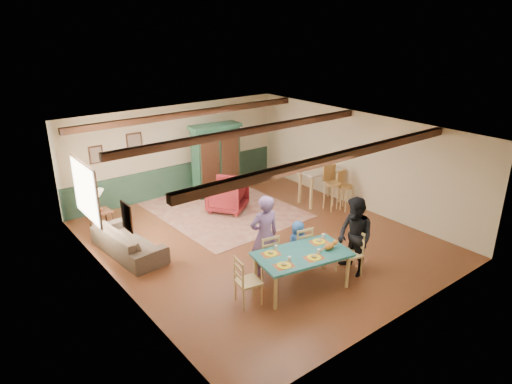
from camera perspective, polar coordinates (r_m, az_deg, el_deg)
floor at (r=11.21m, az=0.38°, el=-5.85°), size 8.00×8.00×0.00m
wall_back at (r=13.88m, az=-9.92°, el=5.15°), size 7.00×0.02×2.70m
wall_left at (r=9.09m, az=-17.24°, el=-4.09°), size 0.02×8.00×2.70m
wall_right at (r=13.02m, az=12.61°, el=3.91°), size 0.02×8.00×2.70m
ceiling at (r=10.28m, az=0.41°, el=7.71°), size 7.00×8.00×0.02m
wainscot_back at (r=14.13m, az=-9.66°, el=1.62°), size 6.95×0.03×0.90m
ceiling_beam_front at (r=8.68m, az=9.89°, el=4.28°), size 6.95×0.16×0.16m
ceiling_beam_mid at (r=10.61m, az=-0.94°, el=7.63°), size 6.95×0.16×0.16m
ceiling_beam_back at (r=12.74m, az=-8.10°, el=9.68°), size 6.95×0.16×0.16m
window_left at (r=10.54m, az=-20.61°, el=0.13°), size 0.06×1.60×1.30m
picture_left_wall at (r=8.43m, az=-15.84°, el=-2.98°), size 0.04×0.42×0.52m
picture_back_a at (r=13.21m, az=-14.96°, el=5.97°), size 0.45×0.04×0.55m
picture_back_b at (r=12.88m, az=-19.37°, el=4.42°), size 0.38×0.04×0.48m
dining_table at (r=9.18m, az=5.72°, el=-9.75°), size 1.99×1.35×0.76m
dining_chair_far_left at (r=9.50m, az=1.27°, el=-7.81°), size 0.51×0.52×0.97m
dining_chair_far_right at (r=9.87m, az=5.48°, el=-6.75°), size 0.51×0.52×0.97m
dining_chair_end_left at (r=8.64m, az=-0.96°, el=-11.00°), size 0.52×0.51×0.97m
dining_chair_end_right at (r=9.74m, az=11.63°, el=-7.49°), size 0.52×0.51×0.97m
person_man at (r=9.38m, az=1.05°, el=-5.49°), size 0.71×0.54×1.76m
person_woman at (r=9.64m, az=12.26°, el=-5.48°), size 0.78×0.92×1.68m
person_child at (r=9.91m, az=5.23°, el=-6.42°), size 0.55×0.42×1.02m
cat at (r=9.16m, az=9.16°, el=-6.61°), size 0.39×0.21×0.18m
place_setting_near_left at (r=8.52m, az=3.53°, el=-8.90°), size 0.46×0.38×0.11m
place_setting_near_center at (r=8.83m, az=7.28°, el=-7.88°), size 0.46×0.38×0.11m
place_setting_far_left at (r=8.91m, az=1.87°, el=-7.46°), size 0.46×0.38×0.11m
place_setting_far_right at (r=9.44m, az=7.88°, el=-5.93°), size 0.46×0.38×0.11m
area_rug at (r=12.86m, az=-4.00°, el=-2.23°), size 3.50×4.11×0.01m
armoire at (r=13.74m, az=-5.02°, el=4.02°), size 1.56×0.73×2.15m
armchair at (r=12.68m, az=-3.64°, el=-0.36°), size 1.37×1.38×0.91m
sofa at (r=10.81m, az=-15.68°, el=-5.92°), size 1.03×2.21×0.63m
end_table at (r=11.99m, az=-18.75°, el=-3.59°), size 0.51×0.51×0.61m
table_lamp at (r=11.77m, az=-19.08°, el=-1.01°), size 0.32×0.32×0.56m
counter_table at (r=13.28m, az=8.05°, el=0.71°), size 1.30×0.86×1.01m
bar_stool_left at (r=12.82m, az=9.60°, el=0.45°), size 0.50×0.54×1.26m
bar_stool_right at (r=12.92m, az=11.08°, el=0.15°), size 0.43×0.46×1.11m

